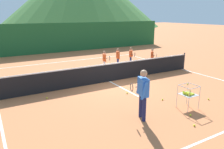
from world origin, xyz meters
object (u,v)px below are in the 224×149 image
(ball_cart, at_px, (188,94))
(tennis_ball_2, at_px, (162,99))
(student_0, at_px, (105,59))
(tennis_ball_1, at_px, (190,91))
(student_3, at_px, (152,56))
(tennis_ball_8, at_px, (47,98))
(student_1, at_px, (118,56))
(tennis_ball_4, at_px, (209,99))
(tennis_ball_7, at_px, (194,125))
(tennis_net, at_px, (109,72))
(tennis_ball_5, at_px, (191,115))
(student_2, at_px, (131,55))
(tennis_ball_9, at_px, (188,84))
(instructor, at_px, (143,90))
(tennis_ball_3, at_px, (127,93))

(ball_cart, xyz_separation_m, tennis_ball_2, (-0.24, 1.06, -0.55))
(student_0, xyz_separation_m, tennis_ball_1, (1.54, -5.43, -0.71))
(student_3, distance_m, tennis_ball_8, 8.08)
(tennis_ball_8, bearing_deg, student_1, 30.38)
(tennis_ball_1, bearing_deg, tennis_ball_4, -98.34)
(student_3, xyz_separation_m, tennis_ball_2, (-3.60, -4.96, -0.70))
(student_1, height_order, tennis_ball_8, student_1)
(ball_cart, relative_size, tennis_ball_8, 13.22)
(tennis_ball_1, height_order, tennis_ball_7, same)
(student_3, relative_size, tennis_ball_4, 17.82)
(tennis_net, distance_m, ball_cart, 4.53)
(tennis_ball_5, bearing_deg, tennis_ball_4, 19.62)
(ball_cart, bearing_deg, tennis_ball_7, -129.04)
(tennis_ball_7, bearing_deg, tennis_net, 89.55)
(student_2, height_order, tennis_ball_1, student_2)
(student_3, xyz_separation_m, tennis_ball_9, (-1.06, -4.03, -0.70))
(tennis_ball_2, height_order, tennis_ball_9, same)
(tennis_net, height_order, tennis_ball_8, tennis_net)
(student_3, xyz_separation_m, tennis_ball_7, (-4.25, -7.12, -0.70))
(tennis_net, height_order, tennis_ball_5, tennis_net)
(tennis_ball_1, height_order, tennis_ball_9, same)
(student_0, distance_m, tennis_ball_8, 5.39)
(student_2, relative_size, tennis_ball_7, 18.41)
(tennis_ball_5, bearing_deg, tennis_ball_2, 84.41)
(student_1, distance_m, tennis_ball_8, 6.41)
(tennis_ball_9, bearing_deg, tennis_ball_1, -132.80)
(tennis_net, distance_m, student_0, 2.41)
(tennis_net, relative_size, tennis_ball_5, 163.21)
(ball_cart, bearing_deg, tennis_ball_5, -127.54)
(tennis_ball_1, distance_m, tennis_ball_8, 6.40)
(instructor, relative_size, tennis_ball_8, 25.26)
(student_1, xyz_separation_m, tennis_ball_2, (-1.40, -5.80, -0.74))
(tennis_ball_2, xyz_separation_m, tennis_ball_9, (2.54, 0.93, 0.00))
(tennis_ball_4, distance_m, tennis_ball_9, 2.04)
(tennis_ball_4, relative_size, tennis_ball_7, 1.00)
(tennis_net, distance_m, instructor, 4.47)
(tennis_ball_5, bearing_deg, ball_cart, 52.46)
(tennis_ball_1, distance_m, tennis_ball_2, 1.85)
(tennis_ball_2, bearing_deg, tennis_ball_3, 121.32)
(student_1, height_order, ball_cart, student_1)
(tennis_ball_2, height_order, tennis_ball_5, same)
(instructor, distance_m, student_1, 7.40)
(student_3, distance_m, tennis_ball_7, 8.32)
(student_2, bearing_deg, ball_cart, -107.97)
(tennis_net, relative_size, tennis_ball_3, 163.21)
(tennis_net, xyz_separation_m, tennis_ball_3, (-0.23, -2.01, -0.47))
(tennis_ball_7, bearing_deg, tennis_ball_2, 73.37)
(student_1, xyz_separation_m, tennis_ball_3, (-2.23, -4.42, -0.74))
(student_0, height_order, tennis_ball_3, student_0)
(tennis_ball_4, bearing_deg, student_3, 71.95)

